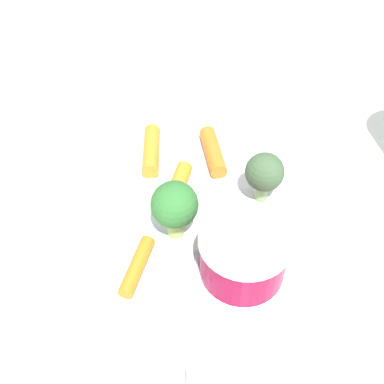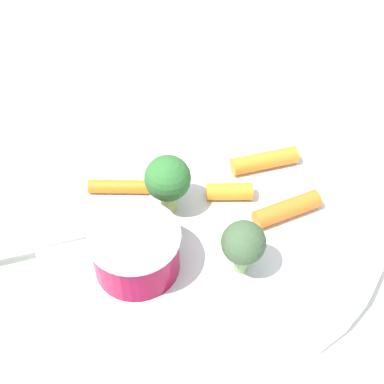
# 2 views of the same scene
# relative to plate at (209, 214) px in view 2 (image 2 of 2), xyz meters

# --- Properties ---
(ground_plane) EXTENTS (2.40, 2.40, 0.00)m
(ground_plane) POSITION_rel_plate_xyz_m (0.00, 0.00, -0.01)
(ground_plane) COLOR silver
(plate) EXTENTS (0.28, 0.28, 0.01)m
(plate) POSITION_rel_plate_xyz_m (0.00, 0.00, 0.00)
(plate) COLOR white
(plate) RESTS_ON ground_plane
(sauce_cup) EXTENTS (0.07, 0.07, 0.04)m
(sauce_cup) POSITION_rel_plate_xyz_m (0.07, -0.04, 0.03)
(sauce_cup) COLOR maroon
(sauce_cup) RESTS_ON plate
(broccoli_floret_0) EXTENTS (0.04, 0.04, 0.05)m
(broccoli_floret_0) POSITION_rel_plate_xyz_m (0.01, -0.03, 0.04)
(broccoli_floret_0) COLOR #96C264
(broccoli_floret_0) RESTS_ON plate
(broccoli_floret_1) EXTENTS (0.03, 0.03, 0.05)m
(broccoli_floret_1) POSITION_rel_plate_xyz_m (0.05, 0.04, 0.04)
(broccoli_floret_1) COLOR #87AB6C
(broccoli_floret_1) RESTS_ON plate
(carrot_stick_0) EXTENTS (0.02, 0.04, 0.01)m
(carrot_stick_0) POSITION_rel_plate_xyz_m (-0.02, 0.01, 0.01)
(carrot_stick_0) COLOR orange
(carrot_stick_0) RESTS_ON plate
(carrot_stick_1) EXTENTS (0.04, 0.06, 0.02)m
(carrot_stick_1) POSITION_rel_plate_xyz_m (-0.06, 0.04, 0.01)
(carrot_stick_1) COLOR orange
(carrot_stick_1) RESTS_ON plate
(carrot_stick_2) EXTENTS (0.05, 0.05, 0.02)m
(carrot_stick_2) POSITION_rel_plate_xyz_m (-0.01, 0.06, 0.01)
(carrot_stick_2) COLOR orange
(carrot_stick_2) RESTS_ON plate
(carrot_stick_3) EXTENTS (0.02, 0.05, 0.01)m
(carrot_stick_3) POSITION_rel_plate_xyz_m (0.00, -0.08, 0.01)
(carrot_stick_3) COLOR orange
(carrot_stick_3) RESTS_ON plate
(fork) EXTENTS (0.10, 0.15, 0.00)m
(fork) POSITION_rel_plate_xyz_m (0.07, -0.12, 0.01)
(fork) COLOR silver
(fork) RESTS_ON plate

